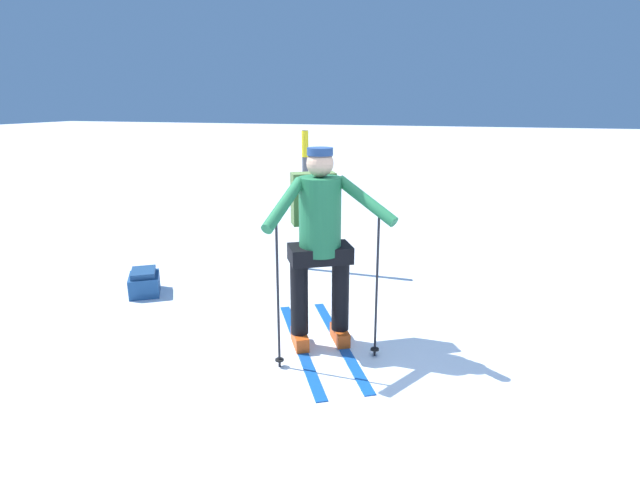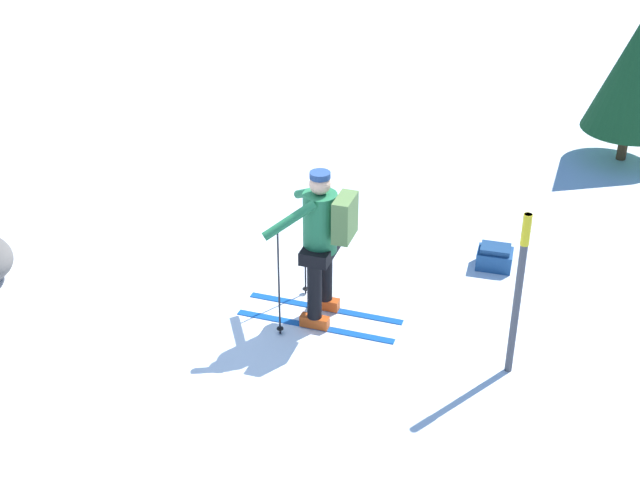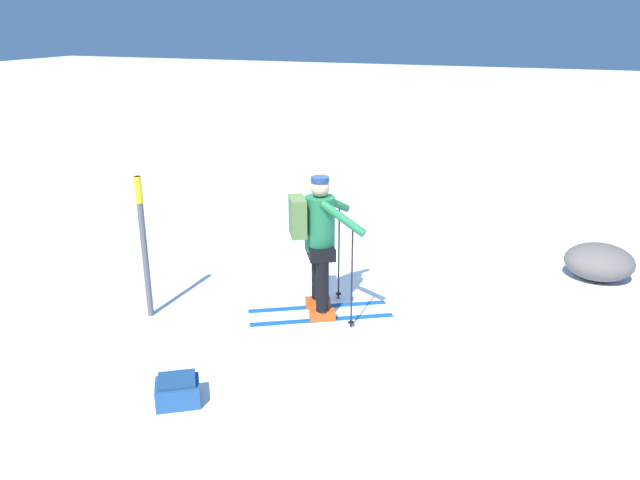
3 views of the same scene
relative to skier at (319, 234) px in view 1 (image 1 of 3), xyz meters
name	(u,v)px [view 1 (image 1 of 3)]	position (x,y,z in m)	size (l,w,h in m)	color
ground_plane	(371,369)	(0.31, 0.53, -0.99)	(80.00, 80.00, 0.00)	white
skier	(319,234)	(0.00, 0.00, 0.00)	(1.71, 1.28, 1.70)	#144C9E
dropped_backpack	(144,283)	(-0.55, -2.18, -0.86)	(0.50, 0.48, 0.27)	navy
trail_marker	(305,191)	(-1.86, -0.75, 0.01)	(0.08, 0.08, 1.71)	#4C4C51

